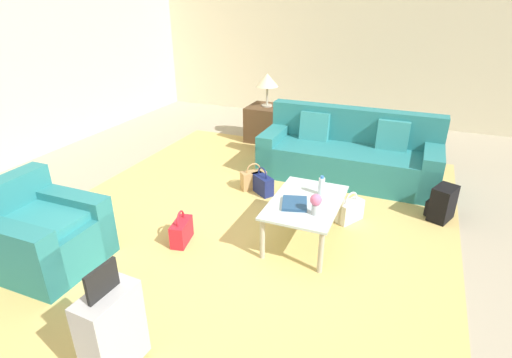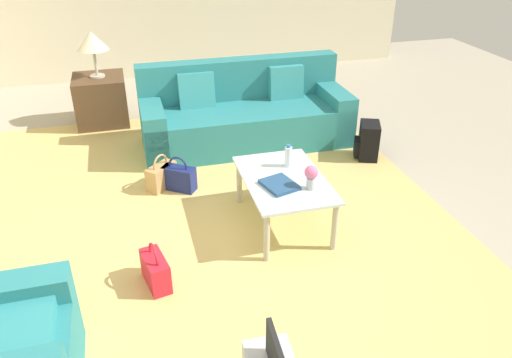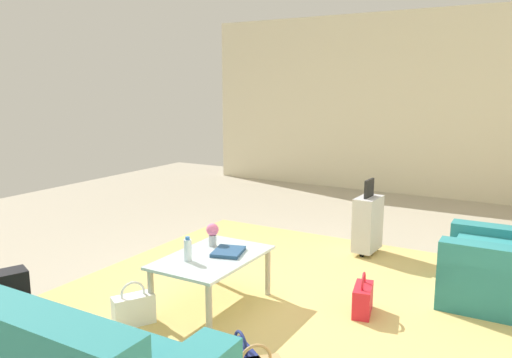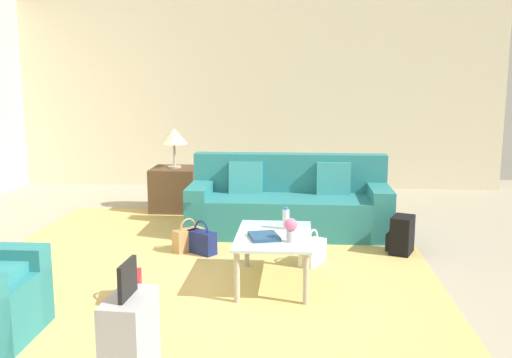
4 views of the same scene
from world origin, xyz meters
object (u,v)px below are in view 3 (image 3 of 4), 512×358
Objects in this scene: coffee_table_book at (228,252)px; handbag_white at (134,309)px; flower_vase at (212,233)px; handbag_red at (363,299)px; coffee_table at (212,263)px; water_bottle at (188,250)px; armchair at (510,273)px; suitcase_silver at (368,223)px; backpack_black at (8,296)px.

coffee_table_book is 0.80× the size of handbag_white.
flower_vase is 1.40m from handbag_red.
water_bottle is at bearing -26.57° from coffee_table.
handbag_white is 1.85m from handbag_red.
suitcase_silver reaches higher than armchair.
coffee_table is 0.16m from coffee_table_book.
handbag_red is (-0.39, 1.06, -0.34)m from coffee_table_book.
coffee_table is 1.65m from backpack_black.
handbag_red is (-0.71, 1.24, -0.42)m from water_bottle.
handbag_red is at bearing 114.27° from coffee_table.
handbag_red is at bearing 119.94° from water_bottle.
backpack_black is at bearing -56.30° from armchair.
suitcase_silver is (-1.78, 0.85, -0.22)m from flower_vase.
coffee_table is 2.81× the size of handbag_red.
coffee_table_book is (-0.12, 0.08, 0.08)m from coffee_table.
coffee_table is at bearing 147.87° from handbag_white.
handbag_white is at bearing -54.08° from handbag_red.
flower_vase is (-0.10, -0.23, 0.11)m from coffee_table_book.
coffee_table is 4.92× the size of water_bottle.
coffee_table is at bearing -65.73° from handbag_red.
handbag_white is (0.79, -0.21, -0.45)m from flower_vase.
suitcase_silver is (-2.00, 0.70, -0.04)m from coffee_table.
coffee_table_book reaches higher than handbag_white.
flower_vase is 1.72m from backpack_black.
coffee_table_book is at bearing 146.31° from coffee_table.
handbag_white is at bearing -34.87° from water_bottle.
backpack_black is (0.43, -0.93, 0.06)m from handbag_white.
armchair is at bearing 120.99° from coffee_table.
armchair reaches higher than water_bottle.
suitcase_silver is 2.37× the size of handbag_red.
suitcase_silver is 2.79m from handbag_white.
armchair is 4.59× the size of water_bottle.
armchair is at bearing 64.48° from suitcase_silver.
suitcase_silver is at bearing -115.52° from armchair.
flower_vase is 0.51× the size of backpack_black.
backpack_black is (1.12, -1.37, -0.28)m from coffee_table_book.
water_bottle reaches higher than handbag_red.
backpack_black is (0.80, -1.19, -0.36)m from water_bottle.
flower_vase is (1.08, -2.32, 0.29)m from armchair.
handbag_red is at bearing 125.92° from handbag_white.
coffee_table is at bearing 34.29° from flower_vase.
coffee_table_book is at bearing 129.36° from backpack_black.
water_bottle is 0.62m from handbag_white.
flower_vase reaches higher than handbag_red.
coffee_table_book is at bearing 147.60° from handbag_white.
flower_vase reaches higher than coffee_table.
handbag_red is (-1.09, 1.50, 0.00)m from handbag_white.
armchair reaches higher than flower_vase.
suitcase_silver reaches higher than handbag_white.
handbag_red is (-0.29, 1.29, -0.45)m from flower_vase.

